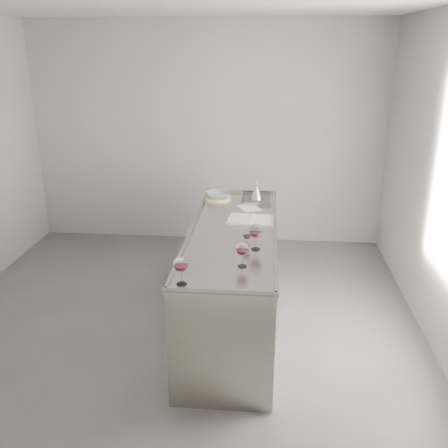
# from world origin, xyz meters

# --- Properties ---
(room_shell) EXTENTS (4.54, 5.04, 2.84)m
(room_shell) POSITION_xyz_m (0.00, 0.00, 1.40)
(room_shell) COLOR #4F4D4A
(room_shell) RESTS_ON ground
(counter) EXTENTS (0.77, 2.42, 0.97)m
(counter) POSITION_xyz_m (0.50, 0.30, 0.47)
(counter) COLOR gray
(counter) RESTS_ON ground
(wine_glass_left) EXTENTS (0.10, 0.10, 0.20)m
(wine_glass_left) POSITION_xyz_m (0.23, -0.78, 1.08)
(wine_glass_left) COLOR white
(wine_glass_left) RESTS_ON counter
(wine_glass_middle) EXTENTS (0.10, 0.10, 0.19)m
(wine_glass_middle) POSITION_xyz_m (0.62, -0.46, 1.08)
(wine_glass_middle) COLOR white
(wine_glass_middle) RESTS_ON counter
(wine_glass_right) EXTENTS (0.11, 0.11, 0.22)m
(wine_glass_right) POSITION_xyz_m (0.71, -0.12, 1.09)
(wine_glass_right) COLOR white
(wine_glass_right) RESTS_ON counter
(wine_glass_small) EXTENTS (0.07, 0.07, 0.13)m
(wine_glass_small) POSITION_xyz_m (0.64, -0.07, 1.03)
(wine_glass_small) COLOR white
(wine_glass_small) RESTS_ON counter
(notebook) EXTENTS (0.45, 0.33, 0.02)m
(notebook) POSITION_xyz_m (0.65, 0.58, 0.95)
(notebook) COLOR silver
(notebook) RESTS_ON counter
(loose_paper_top) EXTENTS (0.28, 0.32, 0.00)m
(loose_paper_top) POSITION_xyz_m (0.61, 0.96, 0.94)
(loose_paper_top) COLOR silver
(loose_paper_top) RESTS_ON counter
(trivet) EXTENTS (0.28, 0.28, 0.02)m
(trivet) POSITION_xyz_m (0.27, 1.23, 0.95)
(trivet) COLOR beige
(trivet) RESTS_ON counter
(ceramic_bowl) EXTENTS (0.29, 0.29, 0.06)m
(ceramic_bowl) POSITION_xyz_m (0.27, 1.23, 0.99)
(ceramic_bowl) COLOR gray
(ceramic_bowl) RESTS_ON trivet
(wine_funnel) EXTENTS (0.15, 0.15, 0.22)m
(wine_funnel) POSITION_xyz_m (0.68, 1.27, 1.01)
(wine_funnel) COLOR #B1A99E
(wine_funnel) RESTS_ON counter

